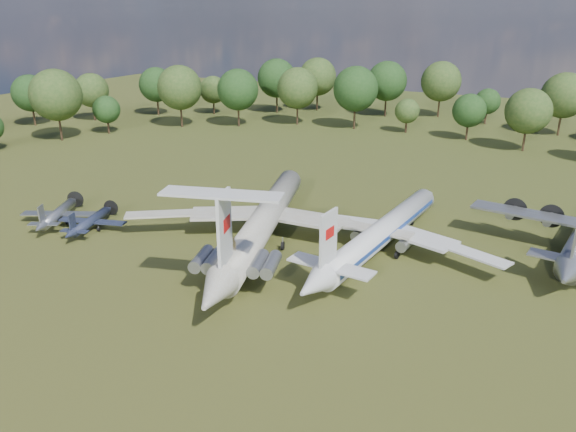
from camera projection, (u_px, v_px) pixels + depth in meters
The scene contains 6 objects.
ground at pixel (255, 239), 77.62m from camera, with size 300.00×300.00×0.00m, color #293F15.
il62_airliner at pixel (264, 225), 75.67m from camera, with size 39.49×51.34×5.04m, color #B4B4AF, non-canonical shape.
tu104_jet at pixel (382, 236), 72.96m from camera, with size 32.52×43.36×4.34m, color silver, non-canonical shape.
small_prop_west at pixel (91, 224), 80.42m from camera, with size 10.04×13.69×2.01m, color black, non-canonical shape.
small_prop_northwest at pixel (58, 216), 82.99m from camera, with size 11.11×15.15×2.22m, color #95979C, non-canonical shape.
person_on_il62 at pixel (234, 243), 61.55m from camera, with size 0.58×0.38×1.60m, color olive.
Camera 1 is at (36.40, -61.74, 30.31)m, focal length 35.00 mm.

